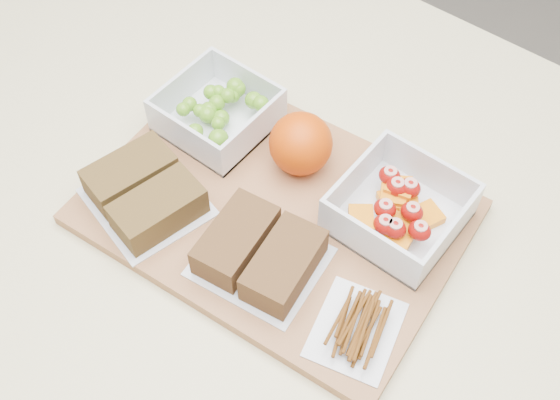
% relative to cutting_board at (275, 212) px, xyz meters
% --- Properties ---
extents(counter, '(1.20, 0.90, 0.90)m').
position_rel_cutting_board_xyz_m(counter, '(0.02, -0.00, -0.46)').
color(counter, beige).
rests_on(counter, ground).
extents(cutting_board, '(0.45, 0.34, 0.02)m').
position_rel_cutting_board_xyz_m(cutting_board, '(0.00, 0.00, 0.00)').
color(cutting_board, '#A36D43').
rests_on(cutting_board, counter).
extents(grape_container, '(0.12, 0.12, 0.05)m').
position_rel_cutting_board_xyz_m(grape_container, '(-0.14, 0.06, 0.03)').
color(grape_container, silver).
rests_on(grape_container, cutting_board).
extents(fruit_container, '(0.13, 0.13, 0.06)m').
position_rel_cutting_board_xyz_m(fruit_container, '(0.12, 0.07, 0.03)').
color(fruit_container, silver).
rests_on(fruit_container, cutting_board).
extents(orange, '(0.08, 0.08, 0.08)m').
position_rel_cutting_board_xyz_m(orange, '(-0.02, 0.07, 0.05)').
color(orange, '#D44404').
rests_on(orange, cutting_board).
extents(sandwich_bag_left, '(0.16, 0.15, 0.04)m').
position_rel_cutting_board_xyz_m(sandwich_bag_left, '(-0.12, -0.09, 0.03)').
color(sandwich_bag_left, silver).
rests_on(sandwich_bag_left, cutting_board).
extents(sandwich_bag_center, '(0.15, 0.13, 0.04)m').
position_rel_cutting_board_xyz_m(sandwich_bag_center, '(0.03, -0.07, 0.03)').
color(sandwich_bag_center, silver).
rests_on(sandwich_bag_center, cutting_board).
extents(pretzel_bag, '(0.11, 0.12, 0.02)m').
position_rel_cutting_board_xyz_m(pretzel_bag, '(0.16, -0.07, 0.02)').
color(pretzel_bag, silver).
rests_on(pretzel_bag, cutting_board).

